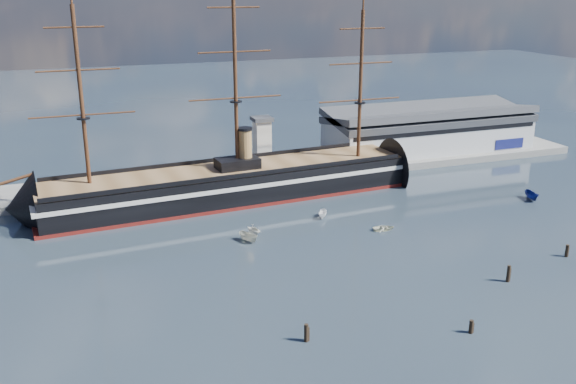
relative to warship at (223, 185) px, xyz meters
name	(u,v)px	position (x,y,z in m)	size (l,w,h in m)	color
ground	(297,222)	(11.24, -20.00, -4.04)	(600.00, 600.00, 0.00)	#232E3B
quay	(283,174)	(21.24, 16.00, -4.04)	(180.00, 18.00, 2.00)	slate
warehouse	(429,130)	(69.24, 20.00, 3.95)	(63.00, 21.00, 11.60)	#B7BABC
quay_tower	(262,144)	(14.24, 13.00, 5.72)	(5.00, 5.00, 15.00)	silver
warship	(223,185)	(0.00, 0.00, 0.00)	(113.41, 22.43, 53.94)	black
motorboat_a	(249,242)	(-1.91, -26.75, -4.04)	(5.80, 2.13, 2.32)	beige
motorboat_c	(323,218)	(17.71, -19.25, -4.04)	(5.06, 1.85, 2.02)	white
motorboat_d	(254,234)	(0.29, -23.08, -4.04)	(6.29, 2.73, 2.31)	silver
motorboat_e	(384,230)	(26.83, -30.69, -4.04)	(2.91, 1.16, 1.36)	beige
motorboat_f	(531,200)	(69.90, -25.48, -4.04)	(6.39, 2.34, 2.55)	navy
piling_near_left	(306,341)	(-5.27, -66.12, -4.04)	(0.64, 0.64, 3.51)	black
piling_near_mid	(471,333)	(18.67, -72.56, -4.04)	(0.64, 0.64, 2.83)	black
piling_near_right	(508,282)	(35.24, -60.22, -4.04)	(0.64, 0.64, 3.78)	black
piling_far_right	(566,257)	(52.85, -55.23, -4.04)	(0.64, 0.64, 3.15)	black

